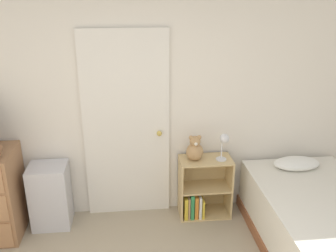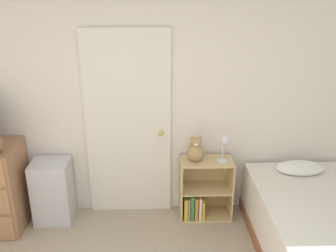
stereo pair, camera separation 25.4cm
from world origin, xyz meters
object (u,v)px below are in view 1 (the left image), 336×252
(teddy_bear, at_px, (195,149))
(desk_lamp, at_px, (224,141))
(bed, at_px, (321,226))
(storage_bin, at_px, (51,196))
(bookshelf, at_px, (200,192))

(teddy_bear, bearing_deg, desk_lamp, -8.37)
(teddy_bear, distance_m, bed, 1.42)
(storage_bin, bearing_deg, bed, -15.65)
(storage_bin, xyz_separation_m, desk_lamp, (1.82, -0.03, 0.55))
(teddy_bear, xyz_separation_m, bed, (1.09, -0.75, -0.51))
(storage_bin, distance_m, teddy_bear, 1.59)
(storage_bin, relative_size, teddy_bear, 2.48)
(bookshelf, bearing_deg, desk_lamp, -12.26)
(storage_bin, height_order, teddy_bear, teddy_bear)
(storage_bin, distance_m, bed, 2.72)
(bookshelf, xyz_separation_m, teddy_bear, (-0.08, -0.00, 0.53))
(bookshelf, relative_size, desk_lamp, 2.27)
(bed, bearing_deg, bookshelf, 143.49)
(desk_lamp, relative_size, bed, 0.16)
(storage_bin, distance_m, desk_lamp, 1.91)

